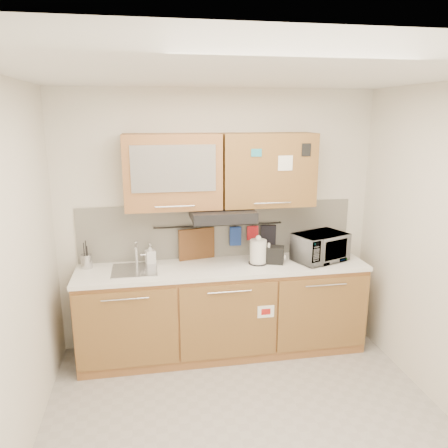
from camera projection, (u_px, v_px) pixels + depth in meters
name	position (u px, v px, depth m)	size (l,w,h in m)	color
floor	(250.00, 431.00, 3.34)	(3.20, 3.20, 0.00)	#9E9993
ceiling	(257.00, 73.00, 2.71)	(3.20, 3.20, 0.00)	white
wall_back	(218.00, 220.00, 4.45)	(3.20, 3.20, 0.00)	silver
wall_left	(7.00, 286.00, 2.75)	(3.00, 3.00, 0.00)	silver
base_cabinet	(223.00, 314.00, 4.38)	(2.80, 0.64, 0.88)	#A9663C
countertop	(223.00, 267.00, 4.26)	(2.82, 0.62, 0.04)	white
backsplash	(218.00, 230.00, 4.47)	(2.80, 0.02, 0.56)	silver
upper_cabinets	(220.00, 171.00, 4.16)	(1.82, 0.37, 0.70)	#A9663C
range_hood	(222.00, 214.00, 4.19)	(0.60, 0.46, 0.10)	black
sink	(135.00, 270.00, 4.12)	(0.42, 0.40, 0.26)	silver
utensil_rail	(219.00, 225.00, 4.42)	(0.02, 0.02, 1.30)	black
utensil_crock	(87.00, 261.00, 4.17)	(0.13, 0.13, 0.27)	#B3B3B8
kettle	(258.00, 252.00, 4.28)	(0.21, 0.19, 0.29)	silver
toaster	(272.00, 254.00, 4.31)	(0.25, 0.20, 0.17)	black
microwave	(320.00, 247.00, 4.37)	(0.51, 0.34, 0.28)	#999999
soap_bottle	(150.00, 254.00, 4.28)	(0.09, 0.09, 0.20)	#999999
cutting_board	(197.00, 251.00, 4.42)	(0.37, 0.03, 0.46)	brown
oven_mitt	(235.00, 236.00, 4.46)	(0.12, 0.03, 0.20)	navy
dark_pouch	(268.00, 237.00, 4.53)	(0.16, 0.04, 0.24)	black
pot_holder	(253.00, 233.00, 4.48)	(0.12, 0.02, 0.14)	#AC171D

